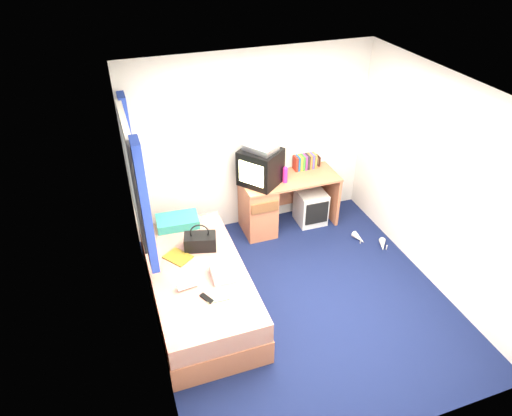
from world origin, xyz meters
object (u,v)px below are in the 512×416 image
object	(u,v)px
magazine	(178,257)
white_heels	(371,242)
pink_water_bottle	(285,175)
colour_swatch_fan	(218,300)
remote_control	(207,298)
storage_cube	(311,207)
aerosol_can	(278,171)
vcr	(261,147)
handbag	(200,241)
bed	(199,288)
picture_frame	(318,160)
water_bottle	(187,285)
towel	(227,271)
desk	(270,203)
crt_tv	(260,167)
pillow	(178,221)

from	to	relation	value
magazine	white_heels	world-z (taller)	magazine
pink_water_bottle	colour_swatch_fan	world-z (taller)	pink_water_bottle
remote_control	storage_cube	bearing A→B (deg)	12.61
aerosol_can	pink_water_bottle	bearing A→B (deg)	-77.39
pink_water_bottle	colour_swatch_fan	size ratio (longest dim) A/B	0.92
aerosol_can	vcr	bearing A→B (deg)	-165.84
handbag	white_heels	bearing A→B (deg)	15.02
magazine	remote_control	world-z (taller)	remote_control
storage_cube	magazine	distance (m)	2.20
magazine	colour_swatch_fan	size ratio (longest dim) A/B	1.27
bed	vcr	distance (m)	1.88
pink_water_bottle	remote_control	bearing A→B (deg)	-133.60
picture_frame	pink_water_bottle	distance (m)	0.67
storage_cube	white_heels	xyz separation A→B (m)	(0.54, -0.75, -0.20)
storage_cube	aerosol_can	xyz separation A→B (m)	(-0.46, 0.12, 0.60)
aerosol_can	water_bottle	distance (m)	2.15
picture_frame	pink_water_bottle	bearing A→B (deg)	-156.41
towel	remote_control	world-z (taller)	towel
colour_swatch_fan	remote_control	distance (m)	0.11
water_bottle	remote_control	distance (m)	0.26
desk	vcr	xyz separation A→B (m)	(-0.13, 0.00, 0.85)
picture_frame	water_bottle	size ratio (longest dim) A/B	0.70
aerosol_can	handbag	world-z (taller)	aerosol_can
aerosol_can	remote_control	xyz separation A→B (m)	(-1.41, -1.67, -0.29)
crt_tv	colour_swatch_fan	xyz separation A→B (m)	(-1.03, -1.65, -0.44)
towel	handbag	bearing A→B (deg)	105.61
pink_water_bottle	picture_frame	bearing A→B (deg)	25.36
handbag	remote_control	xyz separation A→B (m)	(-0.13, -0.80, -0.08)
storage_cube	handbag	bearing A→B (deg)	-155.24
handbag	crt_tv	bearing A→B (deg)	53.72
colour_swatch_fan	magazine	bearing A→B (deg)	107.67
storage_cube	remote_control	xyz separation A→B (m)	(-1.87, -1.56, 0.31)
vcr	remote_control	size ratio (longest dim) A/B	2.42
towel	white_heels	world-z (taller)	towel
picture_frame	handbag	bearing A→B (deg)	-154.20
handbag	picture_frame	bearing A→B (deg)	42.54
towel	aerosol_can	bearing A→B (deg)	51.47
white_heels	desk	bearing A→B (deg)	144.88
desk	white_heels	size ratio (longest dim) A/B	2.78
bed	aerosol_can	xyz separation A→B (m)	(1.39, 1.21, 0.57)
pink_water_bottle	magazine	world-z (taller)	pink_water_bottle
handbag	towel	world-z (taller)	handbag
white_heels	vcr	bearing A→B (deg)	147.69
magazine	crt_tv	bearing A→B (deg)	34.74
storage_cube	pink_water_bottle	world-z (taller)	pink_water_bottle
handbag	magazine	distance (m)	0.30
magazine	bed	bearing A→B (deg)	-58.02
pillow	towel	xyz separation A→B (m)	(0.31, -1.06, -0.00)
pink_water_bottle	remote_control	distance (m)	2.11
towel	bed	bearing A→B (deg)	143.32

